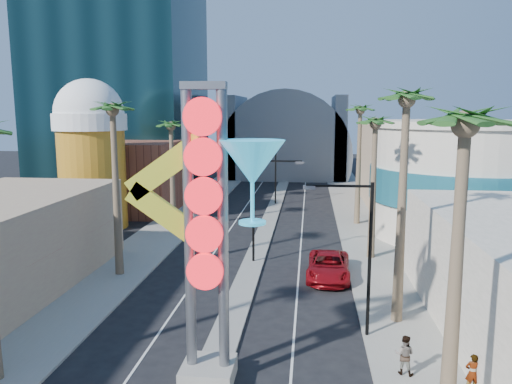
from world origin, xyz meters
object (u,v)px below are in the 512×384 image
object	(u,v)px
red_pickup	(328,266)
pedestrian_b	(404,355)
neon_sign	(226,215)
pedestrian_a	(473,373)

from	to	relation	value
red_pickup	pedestrian_b	distance (m)	13.09
neon_sign	red_pickup	xyz separation A→B (m)	(4.73, 14.09, -6.45)
neon_sign	pedestrian_a	world-z (taller)	neon_sign
neon_sign	red_pickup	world-z (taller)	neon_sign
pedestrian_b	red_pickup	bearing A→B (deg)	-59.05
red_pickup	pedestrian_b	xyz separation A→B (m)	(2.81, -12.78, 0.16)
red_pickup	pedestrian_a	distance (m)	14.87
red_pickup	neon_sign	bearing A→B (deg)	-105.79
neon_sign	pedestrian_b	xyz separation A→B (m)	(7.54, 1.31, -6.28)
pedestrian_a	pedestrian_b	bearing A→B (deg)	-21.98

